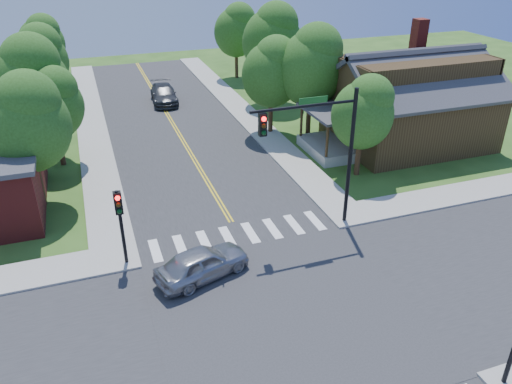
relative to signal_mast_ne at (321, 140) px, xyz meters
name	(u,v)px	position (x,y,z in m)	size (l,w,h in m)	color
ground	(286,315)	(-3.91, -5.59, -4.85)	(100.00, 100.00, 0.00)	#2C5219
road_ns	(286,315)	(-3.91, -5.59, -4.83)	(10.00, 90.00, 0.04)	#2D2D30
road_ew	(286,314)	(-3.91, -5.59, -4.83)	(90.00, 10.00, 0.04)	#2D2D30
intersection_patch	(286,315)	(-3.91, -5.59, -4.85)	(10.20, 10.20, 0.06)	#2D2D30
sidewalk_ne	(399,132)	(11.90, 10.23, -4.78)	(40.00, 40.00, 0.14)	#9E9B93
crosswalk_north	(239,235)	(-3.91, 0.61, -4.80)	(8.85, 2.00, 0.01)	white
centerline	(286,314)	(-3.91, -5.59, -4.80)	(0.30, 90.00, 0.01)	yellow
signal_mast_ne	(321,140)	(0.00, 0.00, 0.00)	(5.30, 0.42, 7.20)	black
signal_pole_nw	(120,214)	(-9.51, -0.01, -2.19)	(0.34, 0.42, 3.80)	black
house_ne	(410,97)	(11.19, 8.65, -1.52)	(13.05, 8.80, 7.11)	#332311
tree_e_a	(364,111)	(5.29, 4.88, -0.68)	(3.75, 3.56, 6.37)	#382314
tree_e_b	(313,64)	(5.17, 11.95, 0.52)	(4.82, 4.58, 8.20)	#382314
tree_e_c	(273,38)	(5.52, 20.49, 0.78)	(5.05, 4.80, 8.59)	#382314
tree_e_d	(237,29)	(5.19, 29.63, 0.04)	(4.39, 4.17, 7.47)	#382314
tree_w_a	(27,120)	(-13.15, 7.25, 0.12)	(4.47, 4.24, 7.60)	#382314
tree_w_b	(30,78)	(-13.21, 14.12, 0.56)	(4.86, 4.61, 8.26)	#382314
tree_w_c	(39,57)	(-13.01, 22.76, 0.07)	(4.42, 4.20, 7.52)	#382314
tree_w_d	(42,40)	(-13.08, 31.61, -0.26)	(4.13, 3.92, 7.02)	#382314
tree_house	(272,70)	(2.77, 13.48, -0.11)	(4.26, 4.04, 7.24)	#382314
tree_bldg	(53,102)	(-12.07, 12.60, -0.60)	(3.82, 3.63, 6.49)	#382314
car_silver	(202,264)	(-6.45, -2.09, -4.12)	(4.59, 2.99, 1.45)	#A1A2A8
car_dgrey	(164,95)	(-3.55, 23.55, -4.10)	(2.44, 5.28, 1.50)	#323438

